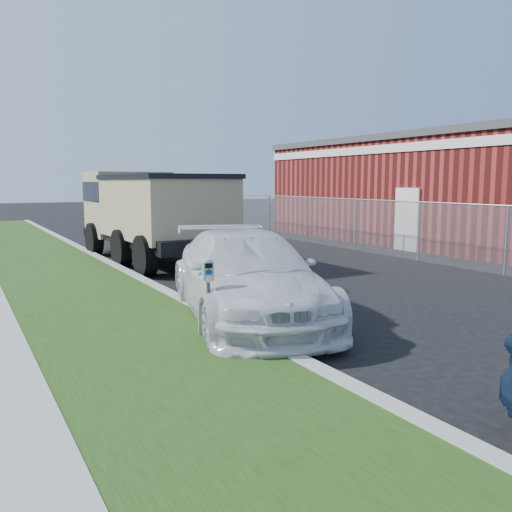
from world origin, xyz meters
TOP-DOWN VIEW (x-y plane):
  - ground at (0.00, 0.00)m, footprint 120.00×120.00m
  - streetside at (-5.57, 2.00)m, footprint 6.12×50.00m
  - chainlink_fence at (6.00, 7.00)m, footprint 0.06×30.06m
  - brick_building at (12.00, 8.00)m, footprint 9.20×14.20m
  - parking_meter at (-3.29, -0.97)m, footprint 0.19×0.14m
  - white_wagon at (-1.98, 0.36)m, footprint 3.40×5.64m
  - dump_truck at (-1.08, 8.20)m, footprint 3.03×7.08m

SIDE VIEW (x-z plane):
  - ground at x=0.00m, z-range 0.00..0.00m
  - streetside at x=-5.57m, z-range -0.01..0.14m
  - white_wagon at x=-1.98m, z-range 0.00..1.53m
  - parking_meter at x=-3.29m, z-range 0.38..1.59m
  - chainlink_fence at x=6.00m, z-range -13.74..16.26m
  - dump_truck at x=-1.08m, z-range 0.17..2.90m
  - brick_building at x=12.00m, z-range 0.04..4.21m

